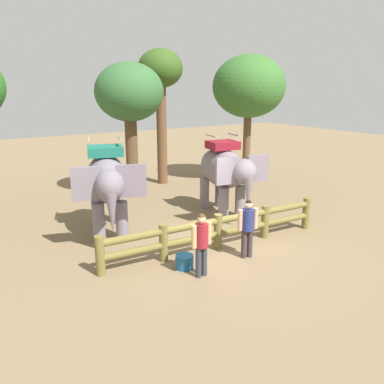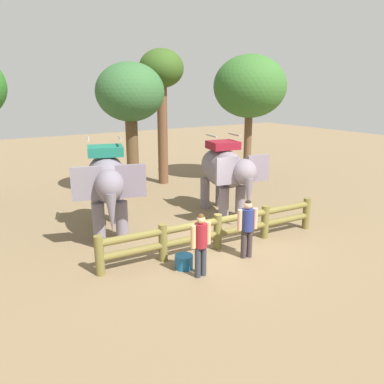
{
  "view_description": "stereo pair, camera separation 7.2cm",
  "coord_description": "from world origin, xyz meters",
  "views": [
    {
      "loc": [
        -6.4,
        -8.59,
        4.64
      ],
      "look_at": [
        0.0,
        1.42,
        1.4
      ],
      "focal_mm": 36.42,
      "sensor_mm": 36.0,
      "label": 1
    },
    {
      "loc": [
        -6.34,
        -8.63,
        4.64
      ],
      "look_at": [
        0.0,
        1.42,
        1.4
      ],
      "focal_mm": 36.42,
      "sensor_mm": 36.0,
      "label": 2
    }
  ],
  "objects": [
    {
      "name": "feed_bucket",
      "position": [
        -1.51,
        -0.58,
        0.18
      ],
      "size": [
        0.48,
        0.48,
        0.36
      ],
      "color": "#19598C",
      "rests_on": "ground"
    },
    {
      "name": "tree_back_center",
      "position": [
        6.17,
        6.06,
        4.59
      ],
      "size": [
        3.46,
        3.46,
        6.1
      ],
      "color": "brown",
      "rests_on": "ground"
    },
    {
      "name": "ground_plane",
      "position": [
        0.0,
        0.0,
        0.0
      ],
      "size": [
        60.0,
        60.0,
        0.0
      ],
      "primitive_type": "plane",
      "color": "olive"
    },
    {
      "name": "log_fence",
      "position": [
        -0.0,
        0.01,
        0.61
      ],
      "size": [
        7.24,
        0.68,
        1.05
      ],
      "color": "brown",
      "rests_on": "ground"
    },
    {
      "name": "tourist_woman_in_black",
      "position": [
        0.31,
        -0.93,
        0.97
      ],
      "size": [
        0.58,
        0.4,
        1.67
      ],
      "color": "#382E30",
      "rests_on": "ground"
    },
    {
      "name": "tourist_man_in_blue",
      "position": [
        -1.39,
        -1.19,
        0.96
      ],
      "size": [
        0.59,
        0.34,
        1.66
      ],
      "color": "#2F323A",
      "rests_on": "ground"
    },
    {
      "name": "tree_deep_back",
      "position": [
        2.46,
        7.98,
        5.05
      ],
      "size": [
        2.07,
        2.07,
        6.32
      ],
      "color": "brown",
      "rests_on": "ground"
    },
    {
      "name": "tree_far_left",
      "position": [
        0.26,
        6.59,
        4.29
      ],
      "size": [
        2.81,
        2.81,
        5.61
      ],
      "color": "brown",
      "rests_on": "ground"
    },
    {
      "name": "elephant_near_left",
      "position": [
        -2.28,
        2.78,
        1.75
      ],
      "size": [
        2.5,
        3.71,
        3.11
      ],
      "color": "slate",
      "rests_on": "ground"
    },
    {
      "name": "elephant_center",
      "position": [
        2.07,
        2.43,
        1.67
      ],
      "size": [
        2.06,
        3.53,
        2.97
      ],
      "color": "slate",
      "rests_on": "ground"
    }
  ]
}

